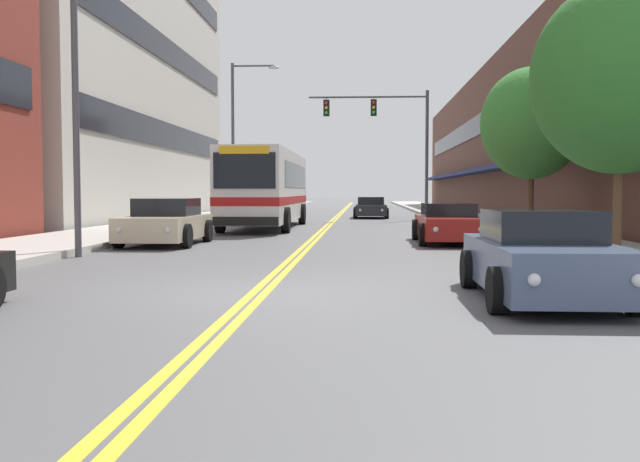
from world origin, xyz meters
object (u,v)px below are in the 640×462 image
Objects in this scene: traffic_signal_mast at (388,128)px; fire_hydrant at (531,231)px; street_tree_right_near at (620,77)px; street_tree_right_mid at (532,123)px; car_red_parked_right_mid at (449,224)px; street_lamp_left_far at (239,128)px; street_lamp_left_near at (91,73)px; car_slate_blue_parked_right_foreground at (542,258)px; car_charcoal_moving_lead at (371,208)px; city_bus at (267,186)px; car_champagne_parked_left_near at (166,223)px; car_silver_parked_left_mid at (268,207)px.

traffic_signal_mast is 9.16× the size of fire_hydrant.
street_tree_right_near reaches higher than street_tree_right_mid.
street_lamp_left_far is at bearing 120.86° from car_red_parked_right_mid.
car_slate_blue_parked_right_foreground is at bearing -34.31° from street_lamp_left_near.
car_charcoal_moving_lead is 0.62× the size of street_lamp_left_near.
car_champagne_parked_left_near is at bearing -99.35° from city_bus.
car_red_parked_right_mid is at bearing -139.62° from street_tree_right_mid.
car_champagne_parked_left_near is at bearing -87.68° from street_lamp_left_far.
traffic_signal_mast is (0.92, -2.44, 4.58)m from car_charcoal_moving_lead.
car_champagne_parked_left_near is (-1.68, -10.21, -1.20)m from city_bus.
car_red_parked_right_mid is 0.63× the size of traffic_signal_mast.
street_tree_right_near is at bearing -59.92° from city_bus.
street_tree_right_mid is at bearing -73.71° from car_charcoal_moving_lead.
city_bus reaches higher than fire_hydrant.
city_bus is 11.37m from car_red_parked_right_mid.
traffic_signal_mast reaches higher than car_slate_blue_parked_right_foreground.
street_tree_right_mid is (4.37, -15.66, -1.26)m from traffic_signal_mast.
car_slate_blue_parked_right_foreground is at bearing -102.01° from fire_hydrant.
traffic_signal_mast is 0.99× the size of street_lamp_left_near.
car_silver_parked_left_mid reaches higher than car_red_parked_right_mid.
street_lamp_left_near is 1.29× the size of street_tree_right_near.
car_slate_blue_parked_right_foreground is 5.34× the size of fire_hydrant.
street_lamp_left_near is (-7.00, -26.07, 3.85)m from car_charcoal_moving_lead.
street_tree_right_near is (9.43, -16.28, 2.07)m from city_bus.
car_slate_blue_parked_right_foreground is 11.60m from car_red_parked_right_mid.
street_lamp_left_far reaches higher than street_tree_right_mid.
car_champagne_parked_left_near is 1.05× the size of car_silver_parked_left_mid.
car_charcoal_moving_lead is 24.78m from fire_hydrant.
car_red_parked_right_mid is 0.55× the size of street_lamp_left_far.
city_bus is 2.09× the size of street_tree_right_near.
street_tree_right_mid is at bearing 18.38° from car_champagne_parked_left_near.
street_tree_right_near is (11.79, -22.76, -1.06)m from street_lamp_left_far.
fire_hydrant is (1.67, 7.86, -0.04)m from car_slate_blue_parked_right_foreground.
city_bus is 11.37m from traffic_signal_mast.
street_tree_right_near is (11.75, -1.98, -0.52)m from street_lamp_left_near.
car_red_parked_right_mid is at bearing 109.28° from street_tree_right_near.
city_bus reaches higher than car_champagne_parked_left_near.
car_charcoal_moving_lead is at bearing 99.62° from street_tree_right_near.
street_lamp_left_near is at bearing -147.05° from street_tree_right_mid.
city_bus is at bearing -69.99° from street_lamp_left_far.
car_champagne_parked_left_near reaches higher than car_silver_parked_left_mid.
car_slate_blue_parked_right_foreground is 0.75× the size of street_tree_right_mid.
car_charcoal_moving_lead is (-2.20, 20.74, 0.00)m from car_red_parked_right_mid.
street_lamp_left_near is at bearing 170.45° from street_tree_right_near.
car_slate_blue_parked_right_foreground reaches higher than car_red_parked_right_mid.
car_champagne_parked_left_near is 5.61m from street_lamp_left_near.
car_champagne_parked_left_near reaches higher than car_red_parked_right_mid.
street_tree_right_near is at bearing -9.55° from street_lamp_left_near.
street_lamp_left_far reaches higher than city_bus.
city_bus is at bearing 120.08° from street_tree_right_near.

